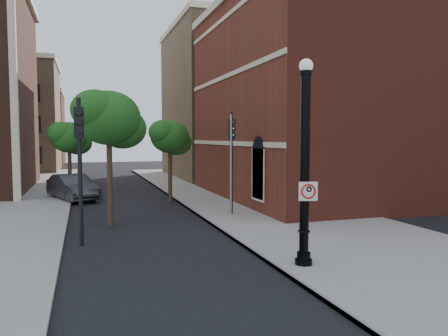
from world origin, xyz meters
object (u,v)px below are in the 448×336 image
object	(u,v)px
lamppost	(305,173)
parked_car	(73,187)
traffic_signal_right	(231,146)
traffic_signal_left	(80,146)
no_parking_sign	(308,191)

from	to	relation	value
lamppost	parked_car	bearing A→B (deg)	111.87
lamppost	traffic_signal_right	distance (m)	9.03
traffic_signal_right	traffic_signal_left	bearing A→B (deg)	-134.30
lamppost	traffic_signal_left	distance (m)	7.92
lamppost	traffic_signal_right	xyz separation A→B (m)	(0.82, 8.97, 0.61)
lamppost	traffic_signal_left	bearing A→B (deg)	141.99
traffic_signal_left	traffic_signal_right	size ratio (longest dim) A/B	1.03
traffic_signal_left	traffic_signal_right	bearing A→B (deg)	33.42
no_parking_sign	traffic_signal_left	xyz separation A→B (m)	(-6.26, 5.01, 1.23)
parked_car	traffic_signal_right	world-z (taller)	traffic_signal_right
lamppost	traffic_signal_left	world-z (taller)	lamppost
traffic_signal_left	parked_car	bearing A→B (deg)	95.79
traffic_signal_right	lamppost	bearing A→B (deg)	-79.80
no_parking_sign	traffic_signal_right	size ratio (longest dim) A/B	0.11
lamppost	traffic_signal_right	world-z (taller)	lamppost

